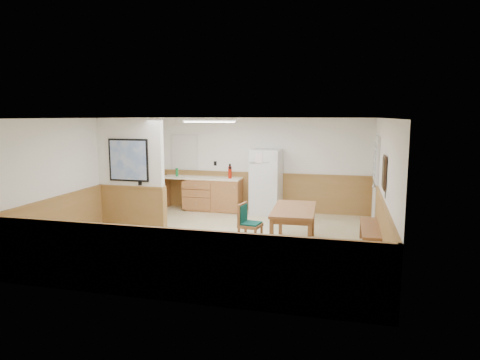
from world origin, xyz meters
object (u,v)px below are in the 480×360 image
(refrigerator, at_px, (266,182))
(soap_bottle, at_px, (177,172))
(dining_bench, at_px, (370,232))
(fire_extinguisher, at_px, (230,172))
(dining_table, at_px, (294,213))
(dining_chair, at_px, (247,221))

(refrigerator, xyz_separation_m, soap_bottle, (-2.50, 0.03, 0.17))
(dining_bench, distance_m, soap_bottle, 5.65)
(refrigerator, bearing_deg, fire_extinguisher, -177.68)
(dining_bench, bearing_deg, soap_bottle, 152.71)
(refrigerator, bearing_deg, dining_table, -64.42)
(fire_extinguisher, height_order, soap_bottle, fire_extinguisher)
(dining_table, xyz_separation_m, dining_bench, (1.46, 0.09, -0.31))
(dining_table, bearing_deg, fire_extinguisher, 125.35)
(fire_extinguisher, distance_m, soap_bottle, 1.51)
(dining_bench, xyz_separation_m, soap_bottle, (-5.00, 2.55, 0.67))
(refrigerator, height_order, dining_table, refrigerator)
(dining_bench, distance_m, fire_extinguisher, 4.38)
(dining_bench, height_order, dining_chair, dining_chair)
(dining_bench, height_order, soap_bottle, soap_bottle)
(dining_table, distance_m, fire_extinguisher, 3.35)
(refrigerator, height_order, fire_extinguisher, refrigerator)
(dining_table, bearing_deg, dining_bench, 1.03)
(soap_bottle, bearing_deg, dining_chair, -47.57)
(dining_table, xyz_separation_m, fire_extinguisher, (-2.03, 2.63, 0.42))
(soap_bottle, bearing_deg, fire_extinguisher, -0.24)
(dining_chair, relative_size, fire_extinguisher, 2.19)
(fire_extinguisher, relative_size, soap_bottle, 1.68)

